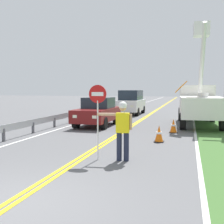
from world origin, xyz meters
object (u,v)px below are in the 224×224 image
Objects in this scene: flagger_worker at (122,127)px; traffic_cone_lead at (159,134)px; oncoming_sedan_nearest at (98,112)px; oncoming_suv_second at (131,102)px; stop_sign_paddle at (98,105)px; traffic_cone_mid at (173,126)px; utility_bucket_truck at (199,101)px.

flagger_worker reaches higher than traffic_cone_lead.
traffic_cone_lead is (4.09, -4.16, -0.50)m from oncoming_sedan_nearest.
flagger_worker is 0.40× the size of oncoming_suv_second.
stop_sign_paddle reaches higher than traffic_cone_lead.
oncoming_sedan_nearest is at bearing 161.72° from traffic_cone_mid.
utility_bucket_truck is 6.81m from traffic_cone_lead.
flagger_worker is at bearing 6.04° from stop_sign_paddle.
stop_sign_paddle reaches higher than oncoming_sedan_nearest.
oncoming_sedan_nearest is at bearing 134.47° from traffic_cone_lead.
flagger_worker reaches higher than traffic_cone_mid.
traffic_cone_mid is at bearing 78.72° from flagger_worker.
traffic_cone_mid is at bearing 72.16° from stop_sign_paddle.
traffic_cone_lead is 2.70m from traffic_cone_mid.
oncoming_suv_second reaches higher than traffic_cone_lead.
oncoming_sedan_nearest is (-2.56, 7.62, -0.88)m from stop_sign_paddle.
utility_bucket_truck reaches higher than oncoming_suv_second.
oncoming_suv_second is 12.85m from traffic_cone_lead.
traffic_cone_mid is (-1.32, -3.82, -1.10)m from utility_bucket_truck.
oncoming_suv_second is 10.50m from traffic_cone_mid.
flagger_worker is at bearing -101.28° from traffic_cone_mid.
stop_sign_paddle reaches higher than flagger_worker.
utility_bucket_truck is 1.50× the size of oncoming_suv_second.
traffic_cone_mid is (4.53, -1.50, -0.50)m from oncoming_sedan_nearest.
oncoming_sedan_nearest is at bearing -92.61° from oncoming_suv_second.
stop_sign_paddle is 0.56× the size of oncoming_sedan_nearest.
flagger_worker is at bearing -102.75° from traffic_cone_lead.
traffic_cone_mid is at bearing 80.60° from traffic_cone_lead.
traffic_cone_mid is (1.97, 6.13, -1.37)m from stop_sign_paddle.
traffic_cone_lead is at bearing 77.25° from flagger_worker.
oncoming_sedan_nearest reaches higher than traffic_cone_lead.
oncoming_sedan_nearest is 0.89× the size of oncoming_suv_second.
oncoming_suv_second is at bearing 106.83° from traffic_cone_lead.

